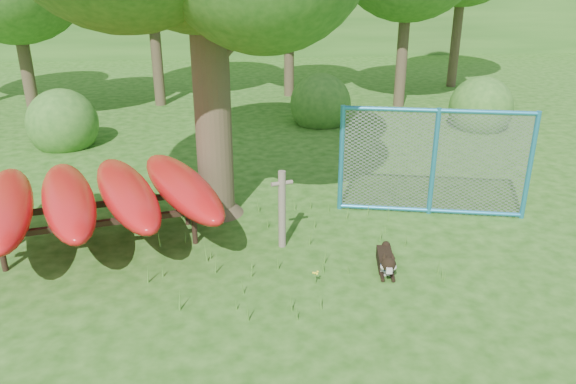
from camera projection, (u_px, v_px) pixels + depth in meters
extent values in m
plane|color=#1C490E|center=(283.00, 285.00, 8.32)|extent=(80.00, 80.00, 0.00)
cylinder|color=#3C3121|center=(211.00, 78.00, 9.79)|extent=(0.84, 0.84, 5.17)
cone|color=#3C3121|center=(217.00, 200.00, 10.67)|extent=(1.26, 1.26, 0.52)
cylinder|color=#3C3121|center=(243.00, 33.00, 9.77)|extent=(1.25, 1.07, 1.10)
cylinder|color=#3C3121|center=(174.00, 9.00, 9.34)|extent=(1.22, 0.39, 1.06)
cylinder|color=#685B4E|center=(282.00, 210.00, 9.22)|extent=(0.15, 0.15, 1.35)
cylinder|color=#685B4E|center=(282.00, 183.00, 9.05)|extent=(0.37, 0.16, 0.07)
cylinder|color=black|center=(2.00, 254.00, 8.61)|extent=(0.11, 0.11, 0.57)
cylinder|color=black|center=(194.00, 228.00, 9.47)|extent=(0.11, 0.11, 0.57)
cylinder|color=black|center=(9.00, 233.00, 9.31)|extent=(0.11, 0.11, 0.57)
cylinder|color=black|center=(187.00, 210.00, 10.17)|extent=(0.11, 0.11, 0.57)
cube|color=black|center=(101.00, 223.00, 8.93)|extent=(3.36, 0.81, 0.09)
cube|color=black|center=(100.00, 204.00, 9.63)|extent=(3.36, 0.81, 0.09)
ellipsoid|color=red|center=(6.00, 206.00, 8.76)|extent=(1.72, 3.50, 0.55)
ellipsoid|color=red|center=(68.00, 199.00, 9.02)|extent=(1.82, 3.49, 0.55)
ellipsoid|color=red|center=(126.00, 192.00, 9.29)|extent=(1.93, 3.48, 0.55)
ellipsoid|color=red|center=(182.00, 186.00, 9.55)|extent=(2.03, 3.46, 0.55)
cube|color=black|center=(385.00, 260.00, 8.82)|extent=(0.33, 0.64, 0.21)
cube|color=beige|center=(387.00, 269.00, 8.58)|extent=(0.21, 0.15, 0.19)
sphere|color=black|center=(388.00, 264.00, 8.37)|extent=(0.23, 0.23, 0.23)
cube|color=beige|center=(389.00, 270.00, 8.29)|extent=(0.11, 0.13, 0.08)
sphere|color=beige|center=(384.00, 267.00, 8.37)|extent=(0.10, 0.10, 0.10)
sphere|color=beige|center=(393.00, 267.00, 8.37)|extent=(0.10, 0.10, 0.10)
cone|color=black|center=(385.00, 256.00, 8.36)|extent=(0.11, 0.12, 0.11)
cone|color=black|center=(393.00, 256.00, 8.36)|extent=(0.08, 0.10, 0.11)
cylinder|color=black|center=(382.00, 276.00, 8.48)|extent=(0.10, 0.27, 0.06)
cylinder|color=black|center=(393.00, 276.00, 8.47)|extent=(0.10, 0.27, 0.06)
sphere|color=black|center=(386.00, 245.00, 9.09)|extent=(0.14, 0.14, 0.14)
torus|color=#1651AB|center=(388.00, 265.00, 8.46)|extent=(0.23, 0.10, 0.22)
cylinder|color=teal|center=(341.00, 159.00, 10.56)|extent=(0.11, 0.11, 2.05)
cylinder|color=teal|center=(434.00, 163.00, 10.36)|extent=(0.11, 0.11, 2.05)
cylinder|color=teal|center=(530.00, 166.00, 10.15)|extent=(0.11, 0.11, 2.05)
cylinder|color=teal|center=(439.00, 111.00, 9.99)|extent=(3.33, 0.87, 0.08)
cylinder|color=teal|center=(429.00, 210.00, 10.72)|extent=(3.33, 0.87, 0.08)
plane|color=gray|center=(434.00, 163.00, 10.36)|extent=(3.32, 0.80, 3.41)
cylinder|color=#487C28|center=(315.00, 278.00, 8.32)|extent=(0.02, 0.02, 0.18)
sphere|color=yellow|center=(315.00, 273.00, 8.29)|extent=(0.03, 0.03, 0.03)
sphere|color=yellow|center=(318.00, 272.00, 8.31)|extent=(0.03, 0.03, 0.03)
sphere|color=yellow|center=(313.00, 273.00, 8.31)|extent=(0.03, 0.03, 0.03)
sphere|color=yellow|center=(317.00, 274.00, 8.27)|extent=(0.03, 0.03, 0.03)
sphere|color=yellow|center=(315.00, 273.00, 8.27)|extent=(0.03, 0.03, 0.03)
cylinder|color=#3C3121|center=(24.00, 52.00, 16.11)|extent=(0.36, 0.36, 4.20)
cylinder|color=#3C3121|center=(154.00, 25.00, 18.10)|extent=(0.36, 0.36, 5.25)
cylinder|color=#3C3121|center=(289.00, 41.00, 19.73)|extent=(0.36, 0.36, 3.85)
cylinder|color=#3C3121|center=(404.00, 33.00, 18.06)|extent=(0.36, 0.36, 4.76)
cylinder|color=#3C3121|center=(458.00, 21.00, 21.09)|extent=(0.36, 0.36, 4.90)
sphere|color=#2D601F|center=(66.00, 146.00, 14.74)|extent=(1.80, 1.80, 1.80)
sphere|color=#2D601F|center=(478.00, 128.00, 16.33)|extent=(1.80, 1.80, 1.80)
sphere|color=#2D601F|center=(320.00, 124.00, 16.81)|extent=(1.80, 1.80, 1.80)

